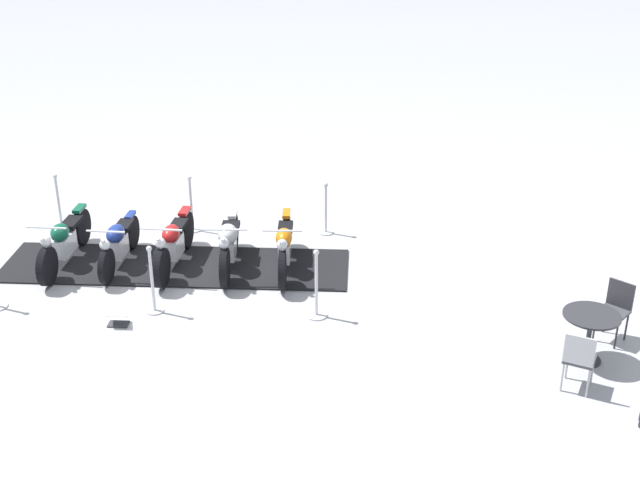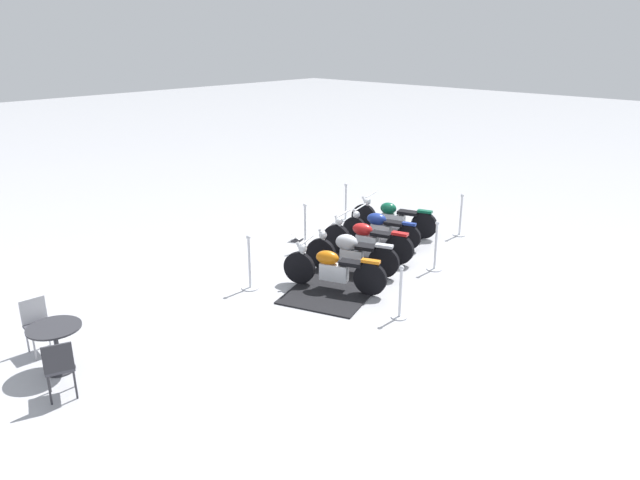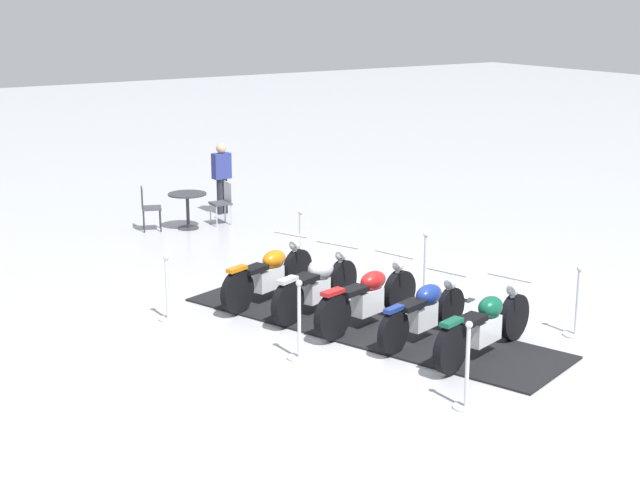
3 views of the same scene
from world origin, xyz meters
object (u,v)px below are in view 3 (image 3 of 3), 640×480
object	(u,v)px
motorcycle_maroon	(369,297)
stanchion_left_front	(467,380)
motorcycle_navy	(425,310)
cafe_chair_across_table	(148,205)
motorcycle_copper	(270,273)
stanchion_left_mid	(299,334)
cafe_table	(187,202)
stanchion_right_front	(577,315)
info_placard	(463,296)
motorcycle_forest	(485,325)
bystander_person	(222,172)
stanchion_left_rear	(168,298)
cafe_chair_near_table	(224,200)
stanchion_right_mid	(425,276)
motorcycle_chrome	(317,283)
stanchion_right_rear	(300,254)

from	to	relation	value
motorcycle_maroon	stanchion_left_front	xyz separation A→B (m)	(0.71, 2.97, -0.10)
motorcycle_navy	stanchion_left_front	xyz separation A→B (m)	(1.03, 2.05, -0.10)
cafe_chair_across_table	motorcycle_copper	bearing A→B (deg)	-71.67
stanchion_left_mid	cafe_table	bearing A→B (deg)	-104.43
stanchion_right_front	info_placard	bearing A→B (deg)	-83.24
info_placard	motorcycle_forest	bearing A→B (deg)	-53.72
motorcycle_copper	stanchion_right_front	distance (m)	4.79
motorcycle_copper	info_placard	world-z (taller)	motorcycle_copper
stanchion_right_front	cafe_table	xyz separation A→B (m)	(1.90, -8.99, 0.26)
motorcycle_maroon	bystander_person	bearing A→B (deg)	63.05
cafe_chair_across_table	stanchion_right_front	bearing A→B (deg)	-52.91
stanchion_right_front	stanchion_left_mid	size ratio (longest dim) A/B	0.94
motorcycle_forest	cafe_table	distance (m)	8.88
stanchion_left_mid	stanchion_left_rear	distance (m)	2.59
cafe_table	stanchion_left_mid	bearing A→B (deg)	75.57
motorcycle_navy	stanchion_left_front	distance (m)	2.30
motorcycle_forest	cafe_chair_near_table	size ratio (longest dim) A/B	2.48
stanchion_left_front	bystander_person	world-z (taller)	bystander_person
stanchion_right_mid	bystander_person	xyz separation A→B (m)	(-0.18, -7.38, 0.54)
motorcycle_chrome	info_placard	bearing A→B (deg)	-38.28
motorcycle_maroon	bystander_person	size ratio (longest dim) A/B	1.38
stanchion_right_front	bystander_person	xyz separation A→B (m)	(0.65, -9.83, 0.64)
stanchion_right_rear	stanchion_right_mid	world-z (taller)	stanchion_right_rear
motorcycle_maroon	stanchion_left_mid	bearing A→B (deg)	-176.40
motorcycle_forest	motorcycle_chrome	world-z (taller)	motorcycle_chrome
motorcycle_forest	stanchion_right_rear	world-z (taller)	stanchion_right_rear
motorcycle_maroon	cafe_chair_near_table	bearing A→B (deg)	64.99
stanchion_right_rear	cafe_table	bearing A→B (deg)	-86.57
motorcycle_navy	stanchion_left_front	size ratio (longest dim) A/B	1.78
motorcycle_navy	bystander_person	world-z (taller)	bystander_person
stanchion_right_front	info_placard	world-z (taller)	stanchion_right_front
motorcycle_navy	bystander_person	size ratio (longest dim) A/B	1.23
motorcycle_maroon	cafe_chair_near_table	size ratio (longest dim) A/B	2.42
motorcycle_chrome	stanchion_left_mid	world-z (taller)	stanchion_left_mid
stanchion_left_front	cafe_chair_across_table	bearing A→B (deg)	-91.94
motorcycle_chrome	stanchion_right_front	xyz separation A→B (m)	(-2.62, 2.87, -0.18)
motorcycle_chrome	motorcycle_copper	xyz separation A→B (m)	(0.31, -0.92, -0.02)
cafe_chair_across_table	motorcycle_chrome	bearing A→B (deg)	-68.48
cafe_chair_across_table	bystander_person	xyz separation A→B (m)	(-2.02, -0.55, 0.42)
cafe_table	cafe_chair_across_table	bearing A→B (deg)	-21.05
motorcycle_forest	stanchion_left_mid	bearing A→B (deg)	132.07
motorcycle_chrome	cafe_chair_near_table	bearing A→B (deg)	54.49
stanchion_right_mid	info_placard	bearing A→B (deg)	152.53
motorcycle_maroon	info_placard	xyz separation A→B (m)	(-2.06, -0.21, -0.40)
stanchion_left_mid	cafe_chair_across_table	distance (m)	7.94
motorcycle_copper	cafe_table	bearing A→B (deg)	57.75
stanchion_left_mid	cafe_chair_across_table	bearing A→B (deg)	-98.53
stanchion_right_front	stanchion_right_rear	size ratio (longest dim) A/B	0.91
motorcycle_maroon	motorcycle_copper	bearing A→B (deg)	93.48
motorcycle_copper	bystander_person	distance (m)	6.47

